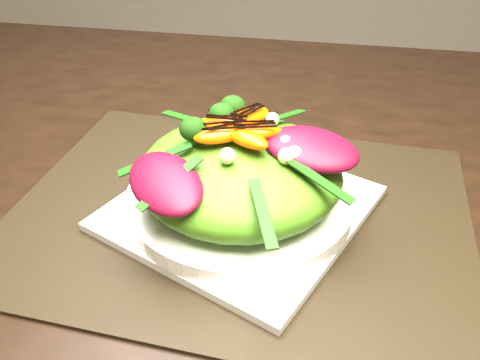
% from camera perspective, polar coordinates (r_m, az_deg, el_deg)
% --- Properties ---
extents(dining_table, '(1.60, 0.90, 0.75)m').
position_cam_1_polar(dining_table, '(0.71, 3.45, 1.74)').
color(dining_table, black).
rests_on(dining_table, floor).
extents(placemat, '(0.54, 0.43, 0.00)m').
position_cam_1_polar(placemat, '(0.59, -0.00, -3.64)').
color(placemat, black).
rests_on(placemat, dining_table).
extents(plate_base, '(0.34, 0.34, 0.01)m').
position_cam_1_polar(plate_base, '(0.59, -0.00, -3.11)').
color(plate_base, silver).
rests_on(plate_base, placemat).
extents(salad_bowl, '(0.32, 0.32, 0.02)m').
position_cam_1_polar(salad_bowl, '(0.58, -0.00, -1.99)').
color(salad_bowl, white).
rests_on(salad_bowl, plate_base).
extents(lettuce_mound, '(0.30, 0.30, 0.08)m').
position_cam_1_polar(lettuce_mound, '(0.56, -0.00, 0.95)').
color(lettuce_mound, '#477A16').
rests_on(lettuce_mound, salad_bowl).
extents(radicchio_leaf, '(0.11, 0.07, 0.02)m').
position_cam_1_polar(radicchio_leaf, '(0.53, 8.07, 3.48)').
color(radicchio_leaf, '#4A0719').
rests_on(radicchio_leaf, lettuce_mound).
extents(orange_segment, '(0.07, 0.04, 0.02)m').
position_cam_1_polar(orange_segment, '(0.54, -0.32, 5.63)').
color(orange_segment, '#FF4A04').
rests_on(orange_segment, lettuce_mound).
extents(broccoli_floret, '(0.04, 0.04, 0.04)m').
position_cam_1_polar(broccoli_floret, '(0.56, -5.39, 7.22)').
color(broccoli_floret, black).
rests_on(broccoli_floret, lettuce_mound).
extents(macadamia_nut, '(0.02, 0.02, 0.02)m').
position_cam_1_polar(macadamia_nut, '(0.50, 3.25, 2.54)').
color(macadamia_nut, '#FFE2B3').
rests_on(macadamia_nut, lettuce_mound).
extents(balsamic_drizzle, '(0.04, 0.01, 0.00)m').
position_cam_1_polar(balsamic_drizzle, '(0.54, -0.32, 6.44)').
color(balsamic_drizzle, black).
rests_on(balsamic_drizzle, orange_segment).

